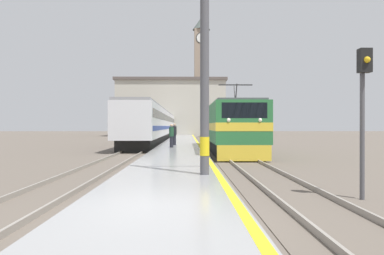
{
  "coord_description": "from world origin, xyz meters",
  "views": [
    {
      "loc": [
        0.57,
        -7.28,
        1.86
      ],
      "look_at": [
        1.05,
        28.11,
        1.73
      ],
      "focal_mm": 35.0,
      "sensor_mm": 36.0,
      "label": 1
    }
  ],
  "objects_px": {
    "locomotive_train": "(229,128)",
    "passenger_train": "(159,125)",
    "person_on_platform": "(175,134)",
    "second_waiting_passenger": "(171,135)",
    "signal_post": "(364,98)",
    "clock_tower": "(201,73)",
    "catenary_mast": "(207,54)"
  },
  "relations": [
    {
      "from": "locomotive_train",
      "to": "passenger_train",
      "type": "relative_size",
      "value": 0.28
    },
    {
      "from": "locomotive_train",
      "to": "signal_post",
      "type": "xyz_separation_m",
      "value": [
        1.53,
        -16.47,
        0.82
      ]
    },
    {
      "from": "person_on_platform",
      "to": "signal_post",
      "type": "xyz_separation_m",
      "value": [
        5.46,
        -21.14,
        1.31
      ]
    },
    {
      "from": "clock_tower",
      "to": "signal_post",
      "type": "xyz_separation_m",
      "value": [
        1.3,
        -72.26,
        -10.92
      ]
    },
    {
      "from": "catenary_mast",
      "to": "signal_post",
      "type": "bearing_deg",
      "value": -33.88
    },
    {
      "from": "catenary_mast",
      "to": "signal_post",
      "type": "xyz_separation_m",
      "value": [
        3.8,
        -2.55,
        -1.6
      ]
    },
    {
      "from": "locomotive_train",
      "to": "passenger_train",
      "type": "bearing_deg",
      "value": 105.34
    },
    {
      "from": "second_waiting_passenger",
      "to": "signal_post",
      "type": "height_order",
      "value": "signal_post"
    },
    {
      "from": "passenger_train",
      "to": "second_waiting_passenger",
      "type": "relative_size",
      "value": 30.13
    },
    {
      "from": "person_on_platform",
      "to": "signal_post",
      "type": "relative_size",
      "value": 0.46
    },
    {
      "from": "catenary_mast",
      "to": "locomotive_train",
      "type": "bearing_deg",
      "value": 80.75
    },
    {
      "from": "locomotive_train",
      "to": "clock_tower",
      "type": "bearing_deg",
      "value": 89.76
    },
    {
      "from": "locomotive_train",
      "to": "second_waiting_passenger",
      "type": "height_order",
      "value": "locomotive_train"
    },
    {
      "from": "locomotive_train",
      "to": "second_waiting_passenger",
      "type": "relative_size",
      "value": 8.36
    },
    {
      "from": "catenary_mast",
      "to": "clock_tower",
      "type": "xyz_separation_m",
      "value": [
        2.5,
        69.7,
        9.32
      ]
    },
    {
      "from": "locomotive_train",
      "to": "person_on_platform",
      "type": "relative_size",
      "value": 8.06
    },
    {
      "from": "clock_tower",
      "to": "passenger_train",
      "type": "bearing_deg",
      "value": -102.35
    },
    {
      "from": "passenger_train",
      "to": "second_waiting_passenger",
      "type": "distance_m",
      "value": 23.29
    },
    {
      "from": "clock_tower",
      "to": "signal_post",
      "type": "height_order",
      "value": "clock_tower"
    },
    {
      "from": "person_on_platform",
      "to": "passenger_train",
      "type": "bearing_deg",
      "value": 97.95
    },
    {
      "from": "second_waiting_passenger",
      "to": "signal_post",
      "type": "relative_size",
      "value": 0.45
    },
    {
      "from": "passenger_train",
      "to": "catenary_mast",
      "type": "relative_size",
      "value": 6.56
    },
    {
      "from": "catenary_mast",
      "to": "signal_post",
      "type": "relative_size",
      "value": 2.05
    },
    {
      "from": "locomotive_train",
      "to": "second_waiting_passenger",
      "type": "xyz_separation_m",
      "value": [
        -4.02,
        1.16,
        -0.53
      ]
    },
    {
      "from": "passenger_train",
      "to": "signal_post",
      "type": "xyz_separation_m",
      "value": [
        8.2,
        -40.76,
        0.52
      ]
    },
    {
      "from": "locomotive_train",
      "to": "passenger_train",
      "type": "xyz_separation_m",
      "value": [
        -6.66,
        24.29,
        0.31
      ]
    },
    {
      "from": "second_waiting_passenger",
      "to": "passenger_train",
      "type": "bearing_deg",
      "value": 96.51
    },
    {
      "from": "locomotive_train",
      "to": "second_waiting_passenger",
      "type": "bearing_deg",
      "value": 163.88
    },
    {
      "from": "passenger_train",
      "to": "second_waiting_passenger",
      "type": "height_order",
      "value": "passenger_train"
    },
    {
      "from": "second_waiting_passenger",
      "to": "locomotive_train",
      "type": "bearing_deg",
      "value": -16.12
    },
    {
      "from": "signal_post",
      "to": "clock_tower",
      "type": "bearing_deg",
      "value": 91.03
    },
    {
      "from": "second_waiting_passenger",
      "to": "signal_post",
      "type": "xyz_separation_m",
      "value": [
        5.56,
        -17.64,
        1.35
      ]
    }
  ]
}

